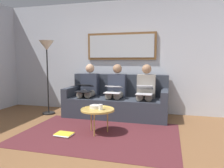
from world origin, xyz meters
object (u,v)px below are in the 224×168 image
(coffee_table, at_px, (98,110))
(standing_lamp, at_px, (47,54))
(cup, at_px, (101,107))
(magazine_stack, at_px, (64,134))
(framed_mirror, at_px, (121,46))
(laptop_white, at_px, (113,89))
(person_right, at_px, (89,88))
(laptop_black, at_px, (85,88))
(person_left, at_px, (146,90))
(couch, at_px, (117,102))
(laptop_silver, at_px, (145,90))
(bowl, at_px, (95,107))
(person_middle, at_px, (116,89))

(coffee_table, bearing_deg, standing_lamp, -32.06)
(cup, relative_size, magazine_stack, 0.29)
(framed_mirror, xyz_separation_m, laptop_white, (0.00, 0.70, -0.92))
(person_right, height_order, laptop_black, person_right)
(person_left, bearing_deg, laptop_white, 21.06)
(couch, relative_size, laptop_black, 5.99)
(laptop_white, distance_m, laptop_black, 0.64)
(laptop_black, bearing_deg, standing_lamp, -2.53)
(framed_mirror, xyz_separation_m, standing_lamp, (1.55, 0.66, -0.18))
(person_left, distance_m, laptop_white, 0.69)
(person_left, bearing_deg, person_right, 0.00)
(laptop_white, height_order, magazine_stack, laptop_white)
(coffee_table, distance_m, person_right, 1.32)
(laptop_black, height_order, standing_lamp, standing_lamp)
(framed_mirror, height_order, person_left, framed_mirror)
(framed_mirror, distance_m, person_left, 1.23)
(cup, relative_size, laptop_white, 0.26)
(laptop_silver, xyz_separation_m, laptop_black, (1.28, 0.01, 0.00))
(couch, height_order, laptop_black, couch)
(bowl, bearing_deg, person_left, -124.37)
(standing_lamp, bearing_deg, magazine_stack, 130.19)
(couch, xyz_separation_m, laptop_silver, (-0.64, 0.29, 0.32))
(person_right, distance_m, standing_lamp, 1.20)
(couch, relative_size, magazine_stack, 7.11)
(framed_mirror, bearing_deg, laptop_silver, 133.15)
(bowl, xyz_separation_m, standing_lamp, (1.45, -0.88, 0.93))
(framed_mirror, distance_m, bowl, 1.90)
(coffee_table, bearing_deg, bowl, -46.79)
(laptop_silver, bearing_deg, bowl, 49.15)
(laptop_silver, xyz_separation_m, magazine_stack, (1.17, 1.19, -0.61))
(framed_mirror, xyz_separation_m, person_right, (0.64, 0.46, -0.94))
(cup, relative_size, bowl, 0.47)
(laptop_black, bearing_deg, magazine_stack, 95.58)
(magazine_stack, bearing_deg, laptop_white, -114.27)
(laptop_silver, bearing_deg, cup, 57.21)
(bowl, bearing_deg, coffee_table, 133.21)
(laptop_silver, bearing_deg, person_right, -10.01)
(coffee_table, bearing_deg, person_left, -120.37)
(couch, distance_m, person_middle, 0.31)
(person_middle, bearing_deg, cup, 91.38)
(coffee_table, height_order, laptop_silver, laptop_silver)
(laptop_silver, distance_m, person_middle, 0.68)
(laptop_silver, height_order, person_middle, person_middle)
(couch, relative_size, cup, 24.44)
(framed_mirror, xyz_separation_m, bowl, (0.10, 1.54, -1.11))
(person_right, bearing_deg, laptop_silver, 169.99)
(couch, height_order, person_left, person_left)
(framed_mirror, relative_size, laptop_black, 4.43)
(cup, relative_size, person_middle, 0.08)
(bowl, distance_m, person_left, 1.32)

